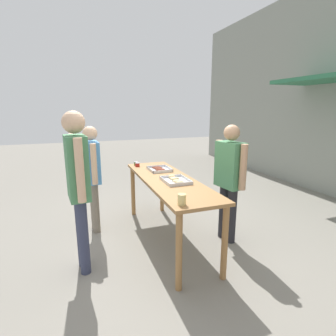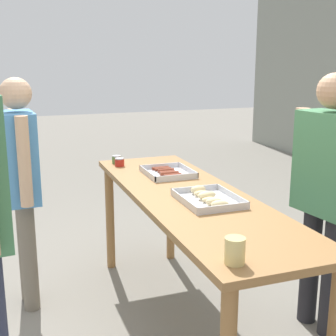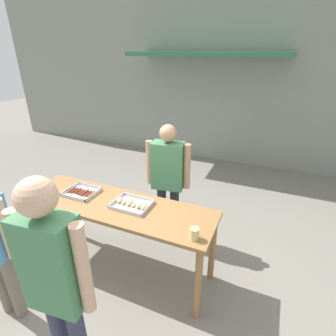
# 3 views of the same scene
# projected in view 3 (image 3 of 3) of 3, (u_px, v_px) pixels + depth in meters

# --- Properties ---
(ground_plane) EXTENTS (24.00, 24.00, 0.00)m
(ground_plane) POSITION_uv_depth(u_px,v_px,m) (121.00, 266.00, 3.27)
(ground_plane) COLOR gray
(building_facade_back) EXTENTS (12.00, 1.11, 4.50)m
(building_facade_back) POSITION_uv_depth(u_px,v_px,m) (214.00, 61.00, 5.67)
(building_facade_back) COLOR gray
(building_facade_back) RESTS_ON ground
(serving_table) EXTENTS (2.25, 0.67, 0.91)m
(serving_table) POSITION_uv_depth(u_px,v_px,m) (116.00, 213.00, 2.95)
(serving_table) COLOR olive
(serving_table) RESTS_ON ground
(food_tray_sausages) EXTENTS (0.37, 0.32, 0.04)m
(food_tray_sausages) POSITION_uv_depth(u_px,v_px,m) (82.00, 192.00, 3.11)
(food_tray_sausages) COLOR silver
(food_tray_sausages) RESTS_ON serving_table
(food_tray_buns) EXTENTS (0.41, 0.32, 0.06)m
(food_tray_buns) POSITION_uv_depth(u_px,v_px,m) (132.00, 204.00, 2.85)
(food_tray_buns) COLOR silver
(food_tray_buns) RESTS_ON serving_table
(condiment_jar_mustard) EXTENTS (0.07, 0.07, 0.06)m
(condiment_jar_mustard) POSITION_uv_depth(u_px,v_px,m) (33.00, 193.00, 3.06)
(condiment_jar_mustard) COLOR #567A38
(condiment_jar_mustard) RESTS_ON serving_table
(condiment_jar_ketchup) EXTENTS (0.07, 0.07, 0.06)m
(condiment_jar_ketchup) POSITION_uv_depth(u_px,v_px,m) (40.00, 195.00, 3.02)
(condiment_jar_ketchup) COLOR #B22319
(condiment_jar_ketchup) RESTS_ON serving_table
(beer_cup) EXTENTS (0.09, 0.09, 0.11)m
(beer_cup) POSITION_uv_depth(u_px,v_px,m) (194.00, 234.00, 2.34)
(beer_cup) COLOR #DBC67A
(beer_cup) RESTS_ON serving_table
(person_server_behind_table) EXTENTS (0.58, 0.28, 1.65)m
(person_server_behind_table) POSITION_uv_depth(u_px,v_px,m) (168.00, 174.00, 3.43)
(person_server_behind_table) COLOR #232328
(person_server_behind_table) RESTS_ON ground
(person_customer_with_cup) EXTENTS (0.55, 0.25, 1.84)m
(person_customer_with_cup) POSITION_uv_depth(u_px,v_px,m) (55.00, 276.00, 1.70)
(person_customer_with_cup) COLOR #333851
(person_customer_with_cup) RESTS_ON ground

